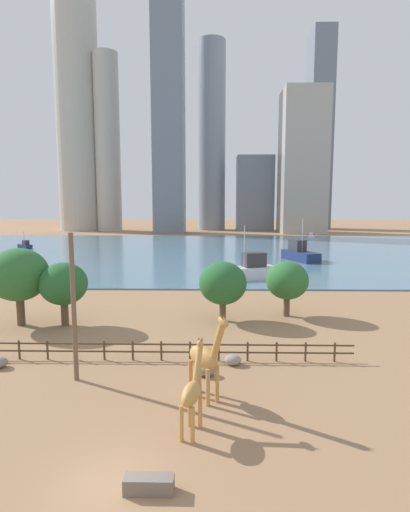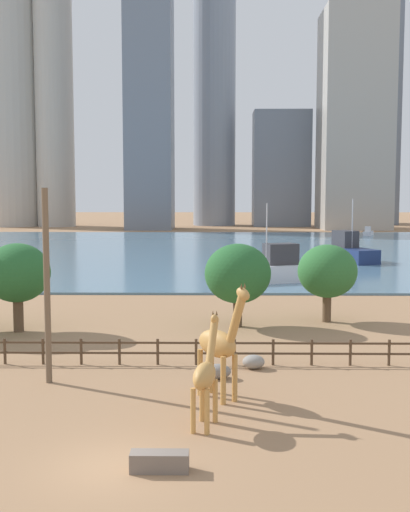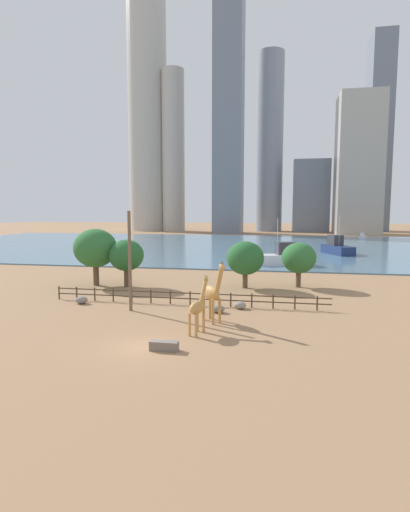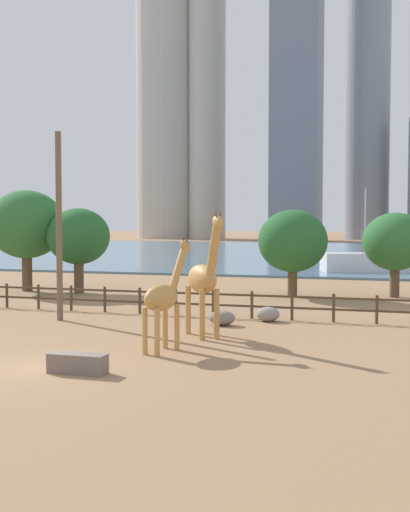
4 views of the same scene
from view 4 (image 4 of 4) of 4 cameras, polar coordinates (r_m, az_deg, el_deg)
name	(u,v)px [view 4 (image 4 of 4)]	position (r m, az deg, el deg)	size (l,w,h in m)	color
ground_plane	(322,252)	(98.22, 10.38, 0.33)	(400.00, 400.00, 0.00)	#9E7551
harbor_water	(320,252)	(95.24, 10.19, 0.31)	(180.00, 86.00, 0.20)	slate
giraffe_tall	(204,279)	(25.36, -0.12, -2.03)	(2.41, 2.78, 5.01)	#C18C47
giraffe_companion	(164,297)	(22.67, -3.69, -3.67)	(1.15, 2.90, 4.03)	#C18C47
utility_pole	(59,227)	(30.37, -12.85, 2.57)	(0.28, 0.28, 8.72)	brown
boulder_near_fence	(222,318)	(28.46, 1.52, -5.52)	(1.18, 0.90, 0.68)	gray
boulder_by_pole	(268,314)	(29.72, 5.62, -5.17)	(1.08, 0.90, 0.68)	gray
feeding_trough	(78,363)	(20.01, -11.26, -9.35)	(1.80, 0.60, 0.60)	#72665B
enclosure_fence	(164,299)	(31.73, -3.68, -3.87)	(26.12, 0.14, 1.30)	#4C3826
tree_left_large	(26,225)	(43.92, -15.59, 2.69)	(5.00, 5.00, 6.67)	brown
tree_center_broad	(293,241)	(39.27, 7.80, 1.31)	(4.22, 4.22, 5.32)	brown
tree_right_tall	(78,237)	(41.96, -11.18, 1.69)	(4.02, 4.02, 5.46)	brown
tree_left_small	(395,242)	(40.46, 16.55, 1.20)	(3.91, 3.91, 5.14)	brown
boat_ferry	(372,258)	(58.45, 14.61, -0.13)	(8.73, 5.41, 7.39)	silver
boat_tug	(77,244)	(109.63, -11.27, 1.05)	(4.39, 4.01, 3.95)	navy
skyline_block_central	(167,43)	(186.29, -3.39, 18.38)	(17.12, 17.12, 107.69)	#B7B2A8
skyline_tower_glass	(368,93)	(176.40, 14.27, 13.83)	(11.35, 11.35, 75.70)	gray
skyline_block_right	(207,110)	(175.22, 0.21, 12.86)	(9.76, 9.76, 68.82)	#B7B2A8
skyline_block_wide	(298,11)	(162.72, 8.24, 20.77)	(10.99, 13.52, 108.37)	slate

